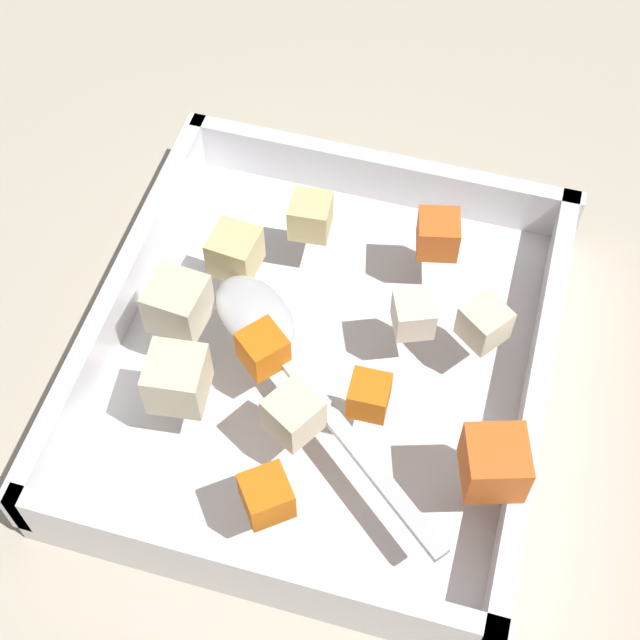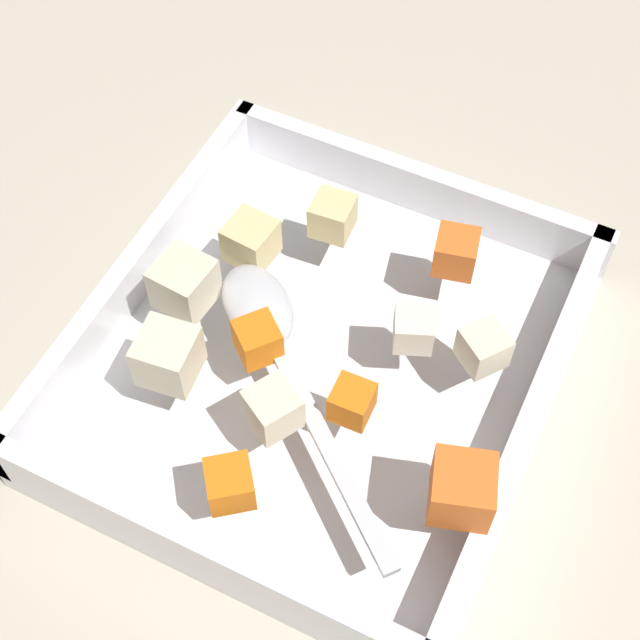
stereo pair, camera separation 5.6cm
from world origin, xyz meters
The scene contains 15 objects.
ground_plane centered at (0.00, 0.00, 0.00)m, with size 4.00×4.00×0.00m, color #BCB29E.
baking_dish centered at (0.02, 0.00, 0.02)m, with size 0.31×0.28×0.05m.
carrot_chunk_far_right centered at (0.09, 0.11, 0.07)m, with size 0.03×0.03×0.03m, color orange.
carrot_chunk_near_right centered at (-0.06, 0.05, 0.07)m, with size 0.03×0.03×0.03m, color orange.
carrot_chunk_heap_top centered at (0.13, 0.00, 0.07)m, with size 0.02×0.02×0.02m, color orange.
carrot_chunk_center centered at (0.06, 0.04, 0.06)m, with size 0.02×0.02×0.02m, color orange.
carrot_chunk_heap_side centered at (0.05, -0.03, 0.06)m, with size 0.02×0.02×0.02m, color orange.
potato_chunk_mid_right centered at (-0.01, 0.09, 0.07)m, with size 0.02×0.02×0.02m, color beige.
potato_chunk_rim_edge centered at (0.08, -0.07, 0.07)m, with size 0.03×0.03×0.03m, color beige.
potato_chunk_front_center centered at (0.08, 0.00, 0.07)m, with size 0.03×0.03×0.03m, color beige.
potato_chunk_back_center centered at (-0.01, -0.07, 0.07)m, with size 0.03×0.03×0.03m, color #E0CC89.
potato_chunk_corner_nw centered at (-0.06, -0.03, 0.07)m, with size 0.03×0.03×0.03m, color #E0CC89.
parsnip_chunk_far_left centered at (0.03, -0.09, 0.07)m, with size 0.03×0.03×0.03m, color beige.
parsnip_chunk_under_handle centered at (0.00, 0.05, 0.06)m, with size 0.02×0.02×0.02m, color silver.
serving_spoon centered at (0.03, -0.03, 0.06)m, with size 0.15×0.18×0.02m.
Camera 2 is at (0.30, 0.13, 0.53)m, focal length 53.15 mm.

